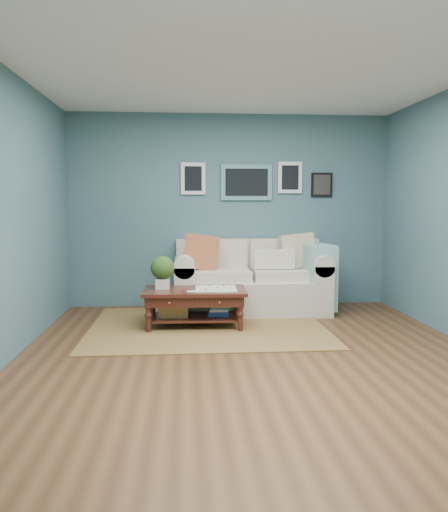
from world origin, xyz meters
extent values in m
plane|color=brown|center=(0.00, 0.00, 0.00)|extent=(5.00, 5.00, 0.00)
plane|color=white|center=(0.00, 0.00, 2.70)|extent=(5.00, 5.00, 0.00)
cube|color=#405F6D|center=(0.00, 2.50, 1.35)|extent=(4.50, 0.02, 2.70)
cube|color=#405F6D|center=(0.00, -2.50, 1.35)|extent=(4.50, 0.02, 2.70)
cube|color=#405F6D|center=(-2.25, 0.00, 1.35)|extent=(0.02, 5.00, 2.70)
cube|color=slate|center=(0.24, 2.48, 1.75)|extent=(0.72, 0.03, 0.50)
cube|color=black|center=(0.24, 2.46, 1.75)|extent=(0.60, 0.01, 0.38)
cube|color=white|center=(-0.51, 2.48, 1.80)|extent=(0.34, 0.03, 0.44)
cube|color=white|center=(0.86, 2.48, 1.82)|extent=(0.34, 0.03, 0.44)
cube|color=black|center=(1.32, 2.48, 1.72)|extent=(0.30, 0.03, 0.34)
cube|color=brown|center=(-0.38, 1.22, 0.01)|extent=(2.73, 2.19, 0.01)
cube|color=beige|center=(0.24, 1.99, 0.22)|extent=(1.51, 0.94, 0.45)
cube|color=beige|center=(0.24, 2.35, 0.70)|extent=(1.98, 0.23, 0.51)
cube|color=beige|center=(-0.65, 1.99, 0.33)|extent=(0.26, 0.94, 0.66)
cube|color=beige|center=(1.12, 1.99, 0.33)|extent=(0.26, 0.94, 0.66)
cylinder|color=beige|center=(-0.65, 1.99, 0.66)|extent=(0.28, 0.94, 0.28)
cylinder|color=beige|center=(1.12, 1.99, 0.66)|extent=(0.28, 0.94, 0.28)
cube|color=beige|center=(-0.17, 1.93, 0.52)|extent=(0.77, 0.60, 0.14)
cube|color=beige|center=(0.64, 1.93, 0.52)|extent=(0.77, 0.60, 0.14)
cube|color=beige|center=(-0.17, 2.22, 0.78)|extent=(0.77, 0.13, 0.38)
cube|color=beige|center=(0.64, 2.22, 0.78)|extent=(0.77, 0.13, 0.38)
cube|color=#D35038|center=(-0.42, 1.94, 0.82)|extent=(0.51, 0.18, 0.50)
cube|color=beige|center=(0.87, 2.01, 0.82)|extent=(0.50, 0.19, 0.49)
cube|color=beige|center=(0.53, 1.88, 0.72)|extent=(0.53, 0.13, 0.26)
cube|color=#84BEBD|center=(1.12, 1.86, 0.49)|extent=(0.36, 0.59, 0.85)
cube|color=black|center=(-0.52, 1.24, 0.43)|extent=(1.22, 0.74, 0.04)
cube|color=black|center=(-0.52, 1.24, 0.35)|extent=(1.14, 0.66, 0.12)
cube|color=black|center=(-0.52, 1.24, 0.11)|extent=(1.04, 0.55, 0.02)
sphere|color=gold|center=(-0.81, 0.93, 0.35)|extent=(0.03, 0.03, 0.03)
sphere|color=gold|center=(-0.26, 0.91, 0.35)|extent=(0.03, 0.03, 0.03)
cylinder|color=black|center=(-1.05, 0.99, 0.20)|extent=(0.06, 0.06, 0.41)
cylinder|color=black|center=(-0.01, 0.96, 0.20)|extent=(0.06, 0.06, 0.41)
cylinder|color=black|center=(-1.04, 1.53, 0.20)|extent=(0.06, 0.06, 0.41)
cylinder|color=black|center=(0.00, 1.49, 0.20)|extent=(0.06, 0.06, 0.41)
cube|color=silver|center=(-0.90, 1.30, 0.51)|extent=(0.16, 0.16, 0.12)
sphere|color=#274B1E|center=(-0.90, 1.30, 0.70)|extent=(0.28, 0.28, 0.28)
cube|color=white|center=(-0.28, 1.23, 0.45)|extent=(0.49, 0.49, 0.01)
cube|color=#A38442|center=(-0.77, 1.25, 0.22)|extent=(0.35, 0.25, 0.20)
cube|color=#254292|center=(-0.24, 1.25, 0.18)|extent=(0.25, 0.19, 0.11)
camera|label=1|loc=(-0.63, -4.57, 1.45)|focal=35.00mm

